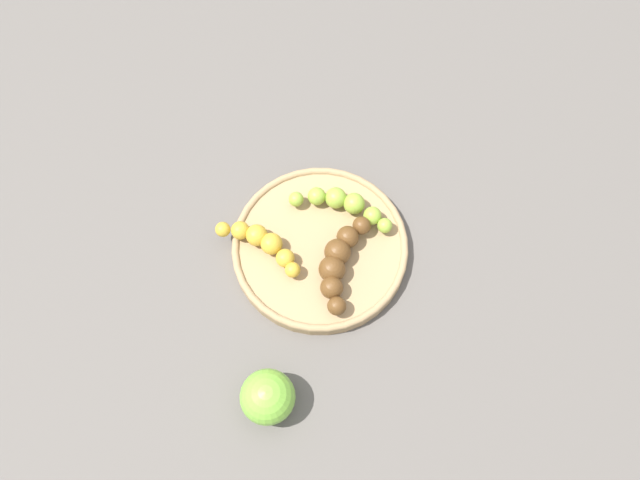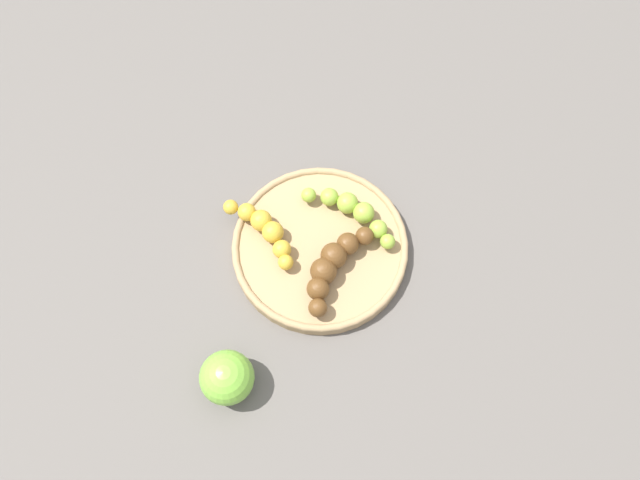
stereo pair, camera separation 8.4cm
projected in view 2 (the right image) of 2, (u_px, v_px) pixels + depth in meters
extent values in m
plane|color=#56514C|center=(320.00, 251.00, 0.88)|extent=(2.40, 2.40, 0.00)
cylinder|color=#A08259|center=(320.00, 248.00, 0.87)|extent=(0.24, 0.24, 0.02)
torus|color=#A08259|center=(320.00, 246.00, 0.86)|extent=(0.24, 0.24, 0.01)
sphere|color=#593819|center=(365.00, 236.00, 0.85)|extent=(0.02, 0.02, 0.02)
sphere|color=#593819|center=(348.00, 244.00, 0.84)|extent=(0.03, 0.03, 0.03)
sphere|color=#593819|center=(334.00, 256.00, 0.84)|extent=(0.04, 0.04, 0.04)
sphere|color=#593819|center=(324.00, 271.00, 0.83)|extent=(0.04, 0.04, 0.04)
sphere|color=#593819|center=(318.00, 289.00, 0.82)|extent=(0.03, 0.03, 0.03)
sphere|color=#593819|center=(318.00, 308.00, 0.81)|extent=(0.02, 0.02, 0.02)
sphere|color=#8CAD38|center=(388.00, 242.00, 0.85)|extent=(0.02, 0.02, 0.02)
sphere|color=#8CAD38|center=(377.00, 226.00, 0.86)|extent=(0.03, 0.03, 0.03)
sphere|color=#8CAD38|center=(364.00, 213.00, 0.86)|extent=(0.03, 0.03, 0.03)
sphere|color=#8CAD38|center=(347.00, 203.00, 0.87)|extent=(0.03, 0.03, 0.03)
sphere|color=#8CAD38|center=(329.00, 197.00, 0.87)|extent=(0.03, 0.03, 0.03)
sphere|color=#8CAD38|center=(310.00, 195.00, 0.88)|extent=(0.02, 0.02, 0.02)
sphere|color=gold|center=(286.00, 262.00, 0.84)|extent=(0.02, 0.02, 0.02)
sphere|color=gold|center=(281.00, 246.00, 0.85)|extent=(0.03, 0.03, 0.03)
sphere|color=gold|center=(273.00, 232.00, 0.85)|extent=(0.03, 0.03, 0.03)
sphere|color=gold|center=(261.00, 221.00, 0.86)|extent=(0.03, 0.03, 0.03)
sphere|color=gold|center=(247.00, 212.00, 0.86)|extent=(0.03, 0.03, 0.03)
sphere|color=gold|center=(231.00, 207.00, 0.87)|extent=(0.02, 0.02, 0.02)
sphere|color=#72B238|center=(227.00, 378.00, 0.78)|extent=(0.07, 0.07, 0.07)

